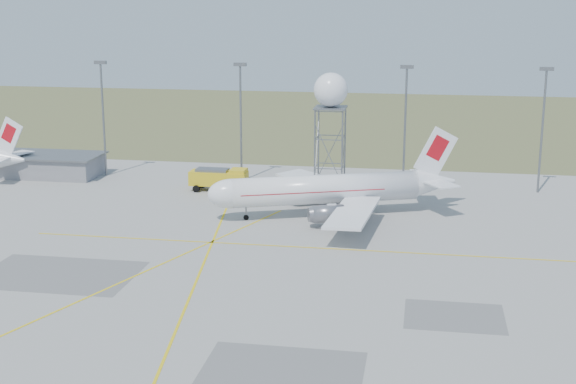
# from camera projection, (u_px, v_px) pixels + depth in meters

# --- Properties ---
(ground) EXTENTS (400.00, 400.00, 0.00)m
(ground) POSITION_uv_depth(u_px,v_px,m) (187.00, 339.00, 75.44)
(ground) COLOR #A2A19C
(ground) RESTS_ON ground
(grass_strip) EXTENTS (400.00, 120.00, 0.03)m
(grass_strip) POSITION_uv_depth(u_px,v_px,m) (343.00, 120.00, 209.43)
(grass_strip) COLOR #525A32
(grass_strip) RESTS_ON ground
(building_grey) EXTENTS (19.00, 10.00, 3.90)m
(building_grey) POSITION_uv_depth(u_px,v_px,m) (49.00, 165.00, 143.67)
(building_grey) COLOR gray
(building_grey) RESTS_ON ground
(mast_a) EXTENTS (2.20, 0.50, 20.50)m
(mast_a) POSITION_uv_depth(u_px,v_px,m) (103.00, 109.00, 141.53)
(mast_a) COLOR slate
(mast_a) RESTS_ON ground
(mast_b) EXTENTS (2.20, 0.50, 20.50)m
(mast_b) POSITION_uv_depth(u_px,v_px,m) (241.00, 112.00, 137.39)
(mast_b) COLOR slate
(mast_b) RESTS_ON ground
(mast_c) EXTENTS (2.20, 0.50, 20.50)m
(mast_c) POSITION_uv_depth(u_px,v_px,m) (405.00, 116.00, 132.75)
(mast_c) COLOR slate
(mast_c) RESTS_ON ground
(mast_d) EXTENTS (2.20, 0.50, 20.50)m
(mast_d) POSITION_uv_depth(u_px,v_px,m) (543.00, 120.00, 129.11)
(mast_d) COLOR slate
(mast_d) RESTS_ON ground
(airliner_main) EXTENTS (36.31, 34.07, 12.77)m
(airliner_main) POSITION_uv_depth(u_px,v_px,m) (329.00, 190.00, 117.13)
(airliner_main) COLOR white
(airliner_main) RESTS_ON ground
(radar_tower) EXTENTS (5.45, 5.45, 19.73)m
(radar_tower) POSITION_uv_depth(u_px,v_px,m) (330.00, 127.00, 128.19)
(radar_tower) COLOR slate
(radar_tower) RESTS_ON ground
(fire_truck) EXTENTS (9.59, 3.95, 3.81)m
(fire_truck) POSITION_uv_depth(u_px,v_px,m) (220.00, 180.00, 132.58)
(fire_truck) COLOR gold
(fire_truck) RESTS_ON ground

